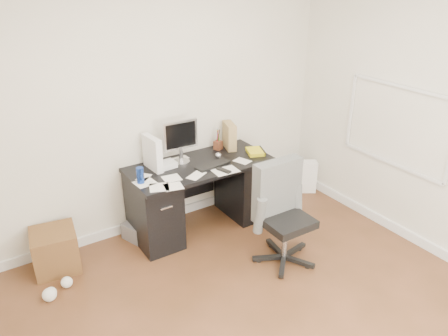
# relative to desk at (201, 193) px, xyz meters

# --- Properties ---
(ground) EXTENTS (4.00, 4.00, 0.00)m
(ground) POSITION_rel_desk_xyz_m (-0.30, -1.65, -0.40)
(ground) COLOR #482D17
(ground) RESTS_ON ground
(room_shell) EXTENTS (4.02, 4.02, 2.71)m
(room_shell) POSITION_rel_desk_xyz_m (-0.27, -1.62, 1.26)
(room_shell) COLOR beige
(room_shell) RESTS_ON ground
(desk) EXTENTS (1.50, 0.70, 0.75)m
(desk) POSITION_rel_desk_xyz_m (0.00, 0.00, 0.00)
(desk) COLOR black
(desk) RESTS_ON ground
(loose_papers) EXTENTS (1.10, 0.60, 0.00)m
(loose_papers) POSITION_rel_desk_xyz_m (-0.20, -0.05, 0.35)
(loose_papers) COLOR silver
(loose_papers) RESTS_ON desk
(lcd_monitor) EXTENTS (0.38, 0.23, 0.47)m
(lcd_monitor) POSITION_rel_desk_xyz_m (-0.15, 0.13, 0.58)
(lcd_monitor) COLOR silver
(lcd_monitor) RESTS_ON desk
(keyboard) EXTENTS (0.39, 0.18, 0.02)m
(keyboard) POSITION_rel_desk_xyz_m (0.08, -0.12, 0.36)
(keyboard) COLOR black
(keyboard) RESTS_ON desk
(computer_mouse) EXTENTS (0.08, 0.08, 0.07)m
(computer_mouse) POSITION_rel_desk_xyz_m (0.23, 0.01, 0.38)
(computer_mouse) COLOR silver
(computer_mouse) RESTS_ON desk
(travel_mug) EXTENTS (0.08, 0.08, 0.16)m
(travel_mug) POSITION_rel_desk_xyz_m (-0.69, -0.08, 0.43)
(travel_mug) COLOR #153597
(travel_mug) RESTS_ON desk
(white_binder) EXTENTS (0.16, 0.31, 0.34)m
(white_binder) POSITION_rel_desk_xyz_m (-0.46, 0.15, 0.52)
(white_binder) COLOR silver
(white_binder) RESTS_ON desk
(magazine_file) EXTENTS (0.19, 0.28, 0.29)m
(magazine_file) POSITION_rel_desk_xyz_m (0.49, 0.19, 0.50)
(magazine_file) COLOR olive
(magazine_file) RESTS_ON desk
(pen_cup) EXTENTS (0.12, 0.12, 0.23)m
(pen_cup) POSITION_rel_desk_xyz_m (0.36, 0.23, 0.47)
(pen_cup) COLOR #5A2B19
(pen_cup) RESTS_ON desk
(yellow_book) EXTENTS (0.24, 0.27, 0.04)m
(yellow_book) POSITION_rel_desk_xyz_m (0.65, -0.09, 0.37)
(yellow_book) COLOR yellow
(yellow_book) RESTS_ON desk
(paper_remote) EXTENTS (0.26, 0.22, 0.02)m
(paper_remote) POSITION_rel_desk_xyz_m (0.13, -0.29, 0.36)
(paper_remote) COLOR silver
(paper_remote) RESTS_ON desk
(office_chair) EXTENTS (0.57, 0.57, 1.00)m
(office_chair) POSITION_rel_desk_xyz_m (0.36, -0.97, 0.10)
(office_chair) COLOR #4E504E
(office_chair) RESTS_ON ground
(pc_tower) EXTENTS (0.28, 0.47, 0.44)m
(pc_tower) POSITION_rel_desk_xyz_m (1.02, -0.01, -0.18)
(pc_tower) COLOR beige
(pc_tower) RESTS_ON ground
(shopping_bag) EXTENTS (0.36, 0.34, 0.40)m
(shopping_bag) POSITION_rel_desk_xyz_m (1.50, 0.01, -0.20)
(shopping_bag) COLOR white
(shopping_bag) RESTS_ON ground
(wicker_basket) EXTENTS (0.45, 0.45, 0.40)m
(wicker_basket) POSITION_rel_desk_xyz_m (-1.52, 0.10, -0.20)
(wicker_basket) COLOR #533019
(wicker_basket) RESTS_ON ground
(desk_printer) EXTENTS (0.37, 0.34, 0.18)m
(desk_printer) POSITION_rel_desk_xyz_m (-0.65, 0.17, -0.31)
(desk_printer) COLOR slate
(desk_printer) RESTS_ON ground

